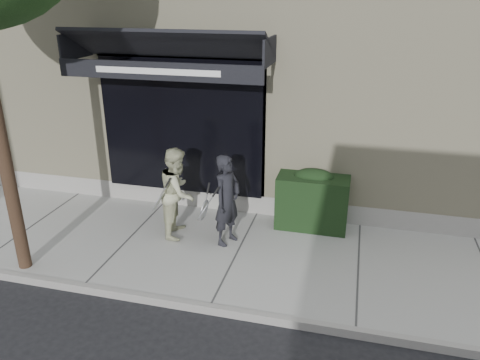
# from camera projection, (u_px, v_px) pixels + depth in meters

# --- Properties ---
(ground) EXTENTS (80.00, 80.00, 0.00)m
(ground) POSITION_uv_depth(u_px,v_px,m) (238.00, 257.00, 8.01)
(ground) COLOR black
(ground) RESTS_ON ground
(sidewalk) EXTENTS (20.00, 3.00, 0.12)m
(sidewalk) POSITION_uv_depth(u_px,v_px,m) (238.00, 254.00, 7.99)
(sidewalk) COLOR #A0A19B
(sidewalk) RESTS_ON ground
(curb) EXTENTS (20.00, 0.10, 0.14)m
(curb) POSITION_uv_depth(u_px,v_px,m) (210.00, 309.00, 6.59)
(curb) COLOR gray
(curb) RESTS_ON ground
(building_facade) EXTENTS (14.30, 8.04, 5.64)m
(building_facade) POSITION_uv_depth(u_px,v_px,m) (289.00, 57.00, 11.44)
(building_facade) COLOR beige
(building_facade) RESTS_ON ground
(hedge) EXTENTS (1.30, 0.70, 1.14)m
(hedge) POSITION_uv_depth(u_px,v_px,m) (313.00, 199.00, 8.63)
(hedge) COLOR black
(hedge) RESTS_ON sidewalk
(pedestrian_front) EXTENTS (0.72, 0.81, 1.61)m
(pedestrian_front) POSITION_uv_depth(u_px,v_px,m) (227.00, 200.00, 7.96)
(pedestrian_front) COLOR black
(pedestrian_front) RESTS_ON sidewalk
(pedestrian_back) EXTENTS (0.72, 0.94, 1.63)m
(pedestrian_back) POSITION_uv_depth(u_px,v_px,m) (178.00, 192.00, 8.26)
(pedestrian_back) COLOR #BEC099
(pedestrian_back) RESTS_ON sidewalk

